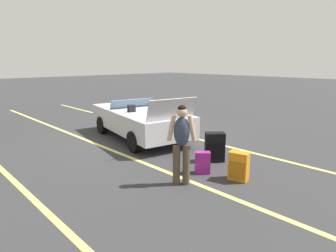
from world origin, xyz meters
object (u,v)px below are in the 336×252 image
(convertible_car, at_px, (137,119))
(suitcase_medium_bright, at_px, (239,166))
(suitcase_small_carryon, at_px, (202,163))
(traveler_person, at_px, (182,141))
(suitcase_large_black, at_px, (215,147))

(convertible_car, bearing_deg, suitcase_medium_bright, -177.57)
(convertible_car, height_order, suitcase_small_carryon, convertible_car)
(convertible_car, height_order, traveler_person, traveler_person)
(convertible_car, xyz_separation_m, suitcase_small_carryon, (-3.60, 0.91, -0.34))
(suitcase_large_black, height_order, traveler_person, traveler_person)
(convertible_car, bearing_deg, suitcase_small_carryon, 176.81)
(convertible_car, relative_size, traveler_person, 2.66)
(suitcase_medium_bright, bearing_deg, convertible_car, -112.18)
(convertible_car, xyz_separation_m, traveler_person, (-3.68, 1.69, 0.34))
(convertible_car, distance_m, suitcase_large_black, 3.30)
(traveler_person, bearing_deg, suitcase_large_black, -30.85)
(convertible_car, xyz_separation_m, suitcase_medium_bright, (-4.38, 0.67, -0.28))
(suitcase_small_carryon, relative_size, traveler_person, 0.30)
(convertible_car, relative_size, suitcase_small_carryon, 8.79)
(suitcase_large_black, xyz_separation_m, suitcase_small_carryon, (-0.31, 0.85, -0.12))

